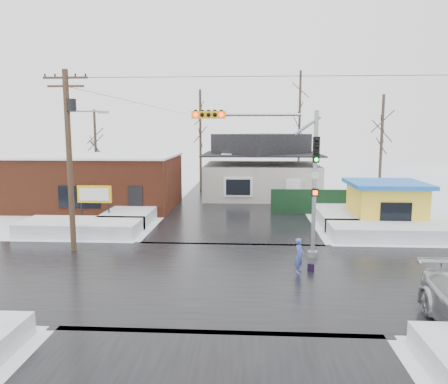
# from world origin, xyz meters

# --- Properties ---
(ground) EXTENTS (120.00, 120.00, 0.00)m
(ground) POSITION_xyz_m (0.00, 0.00, 0.00)
(ground) COLOR white
(ground) RESTS_ON ground
(road_ns) EXTENTS (10.00, 120.00, 0.02)m
(road_ns) POSITION_xyz_m (0.00, 0.00, 0.01)
(road_ns) COLOR black
(road_ns) RESTS_ON ground
(road_ew) EXTENTS (120.00, 10.00, 0.02)m
(road_ew) POSITION_xyz_m (0.00, 0.00, 0.01)
(road_ew) COLOR black
(road_ew) RESTS_ON ground
(snowbank_nw) EXTENTS (7.00, 3.00, 0.80)m
(snowbank_nw) POSITION_xyz_m (-9.00, 7.00, 0.40)
(snowbank_nw) COLOR white
(snowbank_nw) RESTS_ON ground
(snowbank_ne) EXTENTS (7.00, 3.00, 0.80)m
(snowbank_ne) POSITION_xyz_m (9.00, 7.00, 0.40)
(snowbank_ne) COLOR white
(snowbank_ne) RESTS_ON ground
(snowbank_nside_w) EXTENTS (3.00, 8.00, 0.80)m
(snowbank_nside_w) POSITION_xyz_m (-7.00, 12.00, 0.40)
(snowbank_nside_w) COLOR white
(snowbank_nside_w) RESTS_ON ground
(snowbank_nside_e) EXTENTS (3.00, 8.00, 0.80)m
(snowbank_nside_e) POSITION_xyz_m (7.00, 12.00, 0.40)
(snowbank_nside_e) COLOR white
(snowbank_nside_e) RESTS_ON ground
(traffic_signal) EXTENTS (6.05, 0.68, 7.00)m
(traffic_signal) POSITION_xyz_m (2.43, 2.97, 4.54)
(traffic_signal) COLOR gray
(traffic_signal) RESTS_ON ground
(utility_pole) EXTENTS (3.15, 0.44, 9.00)m
(utility_pole) POSITION_xyz_m (-7.93, 3.50, 5.11)
(utility_pole) COLOR #382619
(utility_pole) RESTS_ON ground
(brick_building) EXTENTS (12.20, 8.20, 4.12)m
(brick_building) POSITION_xyz_m (-11.00, 15.99, 2.08)
(brick_building) COLOR brown
(brick_building) RESTS_ON ground
(marquee_sign) EXTENTS (2.20, 0.21, 2.55)m
(marquee_sign) POSITION_xyz_m (-9.00, 9.49, 1.92)
(marquee_sign) COLOR black
(marquee_sign) RESTS_ON ground
(house) EXTENTS (10.40, 8.40, 5.76)m
(house) POSITION_xyz_m (2.00, 22.00, 2.62)
(house) COLOR beige
(house) RESTS_ON ground
(kiosk) EXTENTS (4.60, 4.60, 2.88)m
(kiosk) POSITION_xyz_m (9.50, 9.99, 1.46)
(kiosk) COLOR yellow
(kiosk) RESTS_ON ground
(fence) EXTENTS (8.00, 0.12, 1.80)m
(fence) POSITION_xyz_m (6.50, 14.00, 0.90)
(fence) COLOR black
(fence) RESTS_ON ground
(tree_far_left) EXTENTS (3.00, 3.00, 10.00)m
(tree_far_left) POSITION_xyz_m (-4.00, 26.00, 7.95)
(tree_far_left) COLOR #332821
(tree_far_left) RESTS_ON ground
(tree_far_mid) EXTENTS (3.00, 3.00, 12.00)m
(tree_far_mid) POSITION_xyz_m (6.00, 28.00, 9.54)
(tree_far_mid) COLOR #332821
(tree_far_mid) RESTS_ON ground
(tree_far_right) EXTENTS (3.00, 3.00, 9.00)m
(tree_far_right) POSITION_xyz_m (12.00, 20.00, 7.16)
(tree_far_right) COLOR #332821
(tree_far_right) RESTS_ON ground
(tree_far_west) EXTENTS (3.00, 3.00, 8.00)m
(tree_far_west) POSITION_xyz_m (-14.00, 24.00, 6.36)
(tree_far_west) COLOR #332821
(tree_far_west) RESTS_ON ground
(pedestrian) EXTENTS (0.54, 0.64, 1.51)m
(pedestrian) POSITION_xyz_m (3.09, 0.64, 0.75)
(pedestrian) COLOR #4252B9
(pedestrian) RESTS_ON ground
(shopping_bag) EXTENTS (0.30, 0.20, 0.35)m
(shopping_bag) POSITION_xyz_m (3.62, 0.76, 0.17)
(shopping_bag) COLOR black
(shopping_bag) RESTS_ON ground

